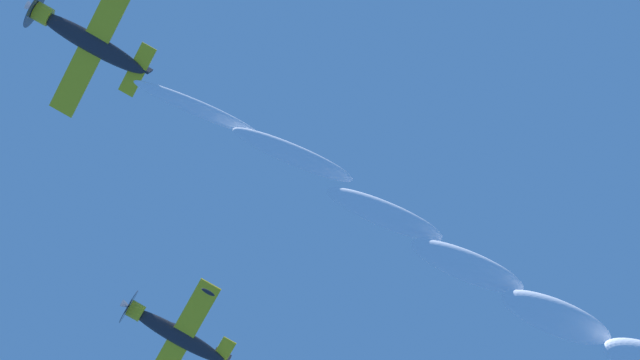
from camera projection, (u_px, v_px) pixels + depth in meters
airplane_lead at (87, 40)px, 71.24m from camera, size 8.16×9.00×3.39m
airplane_left_wingman at (175, 334)px, 80.66m from camera, size 8.15×9.02×3.37m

